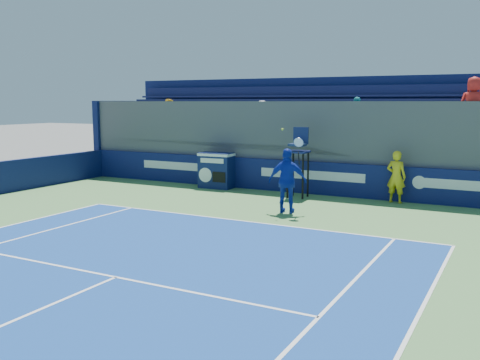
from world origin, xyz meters
The scene contains 6 objects.
ball_person centered at (3.09, 16.76, 0.89)m, with size 0.64×0.42×1.75m, color yellow.
back_hoarding centered at (0.00, 17.10, 0.60)m, with size 20.40×0.21×1.20m.
match_clock centered at (-3.77, 16.62, 0.74)m, with size 1.35×0.78×1.40m.
umpire_chair centered at (-0.18, 16.20, 1.53)m, with size 0.73×0.73×2.48m.
tennis_player centered at (0.55, 13.54, 1.00)m, with size 1.23×0.73×2.57m.
stadium_seating centered at (-0.01, 19.15, 1.84)m, with size 21.00×4.05×4.40m.
Camera 1 is at (6.77, -1.22, 3.37)m, focal length 40.00 mm.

